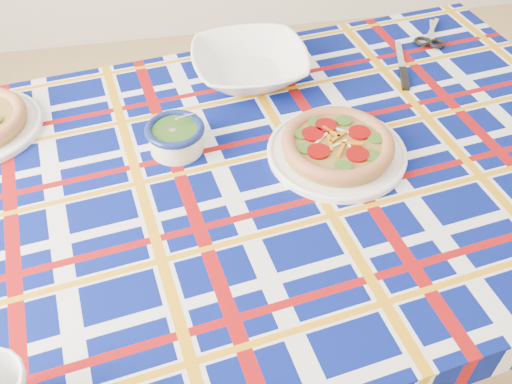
{
  "coord_description": "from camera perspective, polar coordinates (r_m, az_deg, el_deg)",
  "views": [
    {
      "loc": [
        -0.41,
        -0.76,
        1.55
      ],
      "look_at": [
        -0.27,
        0.01,
        0.77
      ],
      "focal_mm": 40.0,
      "sensor_mm": 36.0,
      "label": 1
    }
  ],
  "objects": [
    {
      "name": "dining_table",
      "position": [
        1.23,
        0.77,
        -0.63
      ],
      "size": [
        1.72,
        1.21,
        0.74
      ],
      "rotation": [
        0.0,
        0.0,
        0.15
      ],
      "color": "brown",
      "rests_on": "floor"
    },
    {
      "name": "floor",
      "position": [
        1.78,
        8.9,
        -16.89
      ],
      "size": [
        4.0,
        4.0,
        0.0
      ],
      "primitive_type": "plane",
      "color": "tan",
      "rests_on": "ground"
    },
    {
      "name": "pesto_bowl",
      "position": [
        1.22,
        -8.05,
        5.63
      ],
      "size": [
        0.14,
        0.14,
        0.07
      ],
      "primitive_type": null,
      "rotation": [
        0.0,
        0.0,
        0.1
      ],
      "color": "#1E3F11",
      "rests_on": "tablecloth"
    },
    {
      "name": "main_focaccia_plate",
      "position": [
        1.21,
        8.17,
        4.74
      ],
      "size": [
        0.36,
        0.36,
        0.06
      ],
      "primitive_type": null,
      "rotation": [
        0.0,
        0.0,
        0.22
      ],
      "color": "olive",
      "rests_on": "tablecloth"
    },
    {
      "name": "serving_bowl",
      "position": [
        1.43,
        -0.63,
        12.61
      ],
      "size": [
        0.29,
        0.29,
        0.07
      ],
      "primitive_type": "imported",
      "rotation": [
        0.0,
        0.0,
        0.01
      ],
      "color": "white",
      "rests_on": "tablecloth"
    },
    {
      "name": "kitchen_scissors",
      "position": [
        1.71,
        17.2,
        15.26
      ],
      "size": [
        0.16,
        0.2,
        0.02
      ],
      "primitive_type": null,
      "rotation": [
        0.0,
        0.0,
        1.07
      ],
      "color": "silver",
      "rests_on": "tablecloth"
    },
    {
      "name": "tablecloth",
      "position": [
        1.21,
        0.78,
        0.17
      ],
      "size": [
        1.75,
        1.25,
        0.11
      ],
      "primitive_type": null,
      "rotation": [
        0.0,
        0.0,
        0.15
      ],
      "color": "#051061",
      "rests_on": "dining_table"
    },
    {
      "name": "table_knife",
      "position": [
        1.57,
        14.24,
        13.02
      ],
      "size": [
        0.08,
        0.23,
        0.01
      ],
      "primitive_type": null,
      "rotation": [
        0.0,
        0.0,
        1.3
      ],
      "color": "silver",
      "rests_on": "tablecloth"
    }
  ]
}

